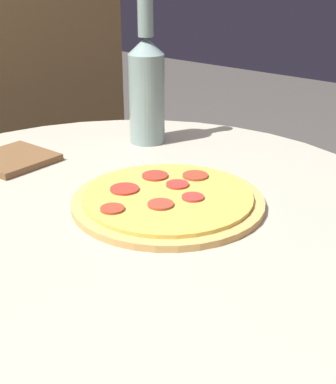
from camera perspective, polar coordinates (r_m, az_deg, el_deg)
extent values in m
cylinder|color=#B2A893|center=(0.99, -4.18, -19.28)|extent=(0.09, 0.09, 0.64)
cylinder|color=#B2A893|center=(0.81, -4.88, -1.78)|extent=(0.86, 0.86, 0.02)
cylinder|color=tan|center=(0.78, 0.00, -1.00)|extent=(0.28, 0.28, 0.01)
cylinder|color=#E0BC4C|center=(0.78, 0.00, -0.47)|extent=(0.25, 0.25, 0.01)
cylinder|color=#B7332C|center=(0.81, 1.01, 0.81)|extent=(0.03, 0.03, 0.00)
cylinder|color=#A23E2B|center=(0.74, -0.89, -1.36)|extent=(0.04, 0.04, 0.00)
cylinder|color=#B43226|center=(0.80, -4.78, 0.37)|extent=(0.04, 0.04, 0.00)
cylinder|color=#AA3B26|center=(0.74, -5.96, -1.78)|extent=(0.03, 0.03, 0.00)
cylinder|color=#B1352E|center=(0.77, 2.67, -0.55)|extent=(0.03, 0.03, 0.00)
cylinder|color=#A23326|center=(0.84, -1.51, 1.80)|extent=(0.04, 0.04, 0.00)
cylinder|color=#A23D27|center=(0.84, 2.93, 1.76)|extent=(0.04, 0.04, 0.00)
cylinder|color=gray|center=(1.03, -2.27, 9.86)|extent=(0.07, 0.07, 0.17)
cone|color=gray|center=(1.01, -2.37, 15.35)|extent=(0.07, 0.07, 0.03)
cylinder|color=gray|center=(1.01, -2.42, 18.36)|extent=(0.03, 0.03, 0.08)
cube|color=brown|center=(0.98, -16.15, 3.40)|extent=(0.13, 0.13, 0.01)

